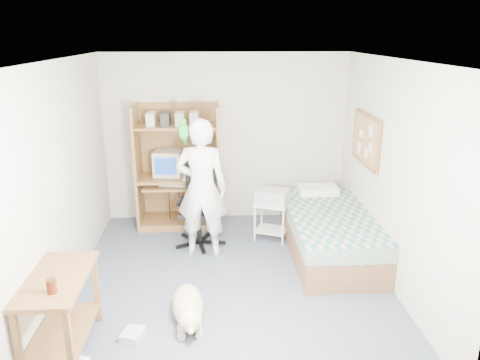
% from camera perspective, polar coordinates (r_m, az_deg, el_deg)
% --- Properties ---
extents(floor, '(4.00, 4.00, 0.00)m').
position_cam_1_polar(floor, '(5.60, -1.08, -12.00)').
color(floor, '#465260').
rests_on(floor, ground).
extents(wall_back, '(3.60, 0.02, 2.50)m').
position_cam_1_polar(wall_back, '(7.04, -1.75, 5.13)').
color(wall_back, beige).
rests_on(wall_back, floor).
extents(wall_right, '(0.02, 4.00, 2.50)m').
position_cam_1_polar(wall_right, '(5.46, 18.06, 0.60)').
color(wall_right, beige).
rests_on(wall_right, floor).
extents(wall_left, '(0.02, 4.00, 2.50)m').
position_cam_1_polar(wall_left, '(5.35, -20.79, -0.03)').
color(wall_left, beige).
rests_on(wall_left, floor).
extents(ceiling, '(3.60, 4.00, 0.02)m').
position_cam_1_polar(ceiling, '(4.88, -1.25, 14.47)').
color(ceiling, white).
rests_on(ceiling, wall_back).
extents(computer_hutch, '(1.20, 0.63, 1.80)m').
position_cam_1_polar(computer_hutch, '(6.91, -7.48, 1.07)').
color(computer_hutch, brown).
rests_on(computer_hutch, floor).
extents(bed, '(1.02, 2.02, 0.66)m').
position_cam_1_polar(bed, '(6.19, 10.87, -6.33)').
color(bed, brown).
rests_on(bed, floor).
extents(side_desk, '(0.50, 1.00, 0.75)m').
position_cam_1_polar(side_desk, '(4.53, -21.11, -13.81)').
color(side_desk, brown).
rests_on(side_desk, floor).
extents(corkboard, '(0.04, 0.94, 0.66)m').
position_cam_1_polar(corkboard, '(6.23, 15.10, 4.78)').
color(corkboard, '#A17248').
rests_on(corkboard, wall_right).
extents(office_chair, '(0.60, 0.60, 1.07)m').
position_cam_1_polar(office_chair, '(6.37, -4.89, -4.47)').
color(office_chair, black).
rests_on(office_chair, floor).
extents(person, '(0.70, 0.52, 1.78)m').
position_cam_1_polar(person, '(5.90, -4.69, -1.00)').
color(person, white).
rests_on(person, floor).
extents(parrot, '(0.13, 0.23, 0.36)m').
position_cam_1_polar(parrot, '(5.73, -6.89, 6.04)').
color(parrot, '#148C23').
rests_on(parrot, person).
extents(dog, '(0.39, 0.98, 0.37)m').
position_cam_1_polar(dog, '(4.83, -6.33, -15.15)').
color(dog, tan).
rests_on(dog, floor).
extents(printer_cart, '(0.56, 0.51, 0.54)m').
position_cam_1_polar(printer_cart, '(6.48, 3.92, -4.24)').
color(printer_cart, white).
rests_on(printer_cart, floor).
extents(printer, '(0.51, 0.46, 0.18)m').
position_cam_1_polar(printer, '(6.39, 3.97, -1.97)').
color(printer, '#A4A4A0').
rests_on(printer, printer_cart).
extents(crt_monitor, '(0.41, 0.43, 0.37)m').
position_cam_1_polar(crt_monitor, '(6.89, -8.80, 2.11)').
color(crt_monitor, beige).
rests_on(crt_monitor, computer_hutch).
extents(keyboard, '(0.47, 0.23, 0.03)m').
position_cam_1_polar(keyboard, '(6.80, -7.85, -0.53)').
color(keyboard, beige).
rests_on(keyboard, computer_hutch).
extents(pencil_cup, '(0.08, 0.08, 0.12)m').
position_cam_1_polar(pencil_cup, '(6.80, -4.40, 0.91)').
color(pencil_cup, gold).
rests_on(pencil_cup, computer_hutch).
extents(drink_glass, '(0.08, 0.08, 0.12)m').
position_cam_1_polar(drink_glass, '(4.15, -21.98, -11.91)').
color(drink_glass, '#43190A').
rests_on(drink_glass, side_desk).
extents(floor_box_b, '(0.24, 0.27, 0.08)m').
position_cam_1_polar(floor_box_b, '(4.75, -12.94, -17.92)').
color(floor_box_b, '#B6B7B1').
rests_on(floor_box_b, floor).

